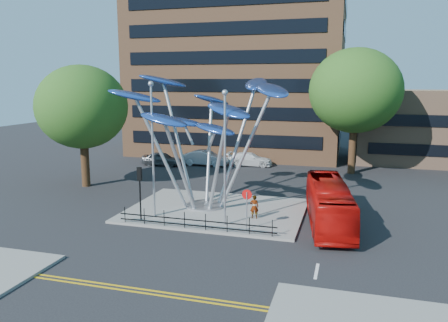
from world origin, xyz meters
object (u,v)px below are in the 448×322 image
(street_lamp_right, at_px, (225,146))
(pedestrian, at_px, (254,207))
(tree_left, at_px, (82,107))
(parked_car_right, at_px, (250,159))
(parked_car_left, at_px, (162,159))
(tree_right, at_px, (355,91))
(leaf_sculpture, at_px, (204,112))
(parked_car_mid, at_px, (205,158))
(red_bus, at_px, (329,203))
(no_entry_sign_island, at_px, (247,202))
(street_lamp_left, at_px, (152,138))
(traffic_light_island, at_px, (140,182))

(street_lamp_right, xyz_separation_m, pedestrian, (1.49, 1.74, -4.17))
(tree_left, relative_size, pedestrian, 6.65)
(street_lamp_right, xyz_separation_m, parked_car_right, (-2.98, 20.00, -4.39))
(pedestrian, relative_size, parked_car_left, 0.36)
(tree_right, xyz_separation_m, leaf_sculpture, (-10.07, -15.32, -1.16))
(parked_car_mid, bearing_deg, leaf_sculpture, -160.33)
(leaf_sculpture, relative_size, pedestrian, 8.20)
(tree_left, height_order, red_bus, tree_left)
(tree_left, height_order, parked_car_mid, tree_left)
(tree_left, bearing_deg, parked_car_right, 48.44)
(tree_left, bearing_deg, no_entry_sign_island, -25.07)
(street_lamp_left, bearing_deg, parked_car_mid, 98.10)
(street_lamp_left, relative_size, no_entry_sign_island, 3.59)
(no_entry_sign_island, bearing_deg, street_lamp_left, 171.39)
(tree_right, bearing_deg, no_entry_sign_island, -107.12)
(no_entry_sign_island, xyz_separation_m, red_bus, (4.63, 2.87, -0.46))
(tree_left, height_order, pedestrian, tree_left)
(street_lamp_right, xyz_separation_m, traffic_light_island, (-5.50, -0.50, -2.48))
(pedestrian, bearing_deg, tree_left, -27.23)
(tree_right, bearing_deg, street_lamp_left, -124.05)
(street_lamp_left, bearing_deg, pedestrian, 10.78)
(tree_right, bearing_deg, traffic_light_island, -123.69)
(tree_left, distance_m, parked_car_right, 18.41)
(parked_car_mid, bearing_deg, parked_car_left, 107.58)
(tree_left, height_order, parked_car_right, tree_left)
(red_bus, bearing_deg, street_lamp_left, -178.76)
(leaf_sculpture, distance_m, pedestrian, 7.46)
(parked_car_left, bearing_deg, parked_car_right, -75.87)
(parked_car_mid, height_order, parked_car_right, parked_car_mid)
(traffic_light_island, bearing_deg, red_bus, 13.94)
(tree_left, height_order, street_lamp_left, tree_left)
(street_lamp_left, xyz_separation_m, pedestrian, (6.49, 1.24, -4.43))
(parked_car_right, bearing_deg, no_entry_sign_island, -172.52)
(parked_car_mid, xyz_separation_m, parked_car_right, (4.63, 1.18, -0.11))
(tree_right, bearing_deg, street_lamp_right, -111.54)
(red_bus, xyz_separation_m, parked_car_left, (-18.24, 15.12, -0.63))
(red_bus, distance_m, parked_car_mid, 21.43)
(tree_left, relative_size, leaf_sculpture, 0.81)
(tree_right, distance_m, leaf_sculpture, 18.37)
(tree_left, relative_size, no_entry_sign_island, 4.21)
(leaf_sculpture, relative_size, parked_car_left, 2.98)
(tree_right, distance_m, no_entry_sign_island, 21.31)
(red_bus, relative_size, parked_car_right, 2.01)
(tree_left, distance_m, pedestrian, 17.82)
(red_bus, bearing_deg, tree_left, 159.01)
(street_lamp_right, bearing_deg, parked_car_mid, 112.01)
(parked_car_mid, bearing_deg, tree_left, 151.02)
(parked_car_right, bearing_deg, tree_right, -100.30)
(leaf_sculpture, bearing_deg, traffic_light_island, -125.04)
(tree_right, relative_size, street_lamp_right, 1.46)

